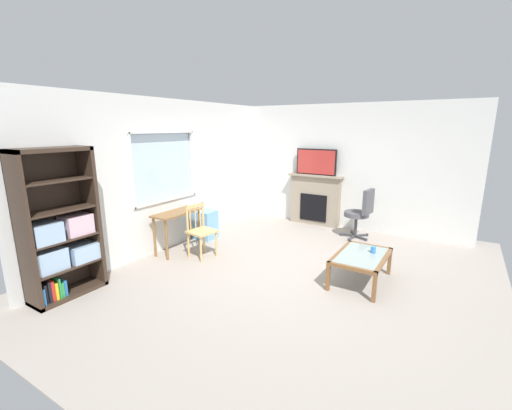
# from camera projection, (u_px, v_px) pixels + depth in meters

# --- Properties ---
(ground) EXTENTS (6.48, 5.78, 0.02)m
(ground) POSITION_uv_depth(u_px,v_px,m) (287.00, 272.00, 5.15)
(ground) COLOR #9E9389
(wall_back_with_window) EXTENTS (5.48, 0.15, 2.65)m
(wall_back_with_window) POSITION_uv_depth(u_px,v_px,m) (171.00, 175.00, 6.09)
(wall_back_with_window) COLOR silver
(wall_back_with_window) RESTS_ON ground
(wall_right) EXTENTS (0.12, 4.98, 2.65)m
(wall_right) POSITION_uv_depth(u_px,v_px,m) (347.00, 167.00, 7.17)
(wall_right) COLOR silver
(wall_right) RESTS_ON ground
(bookshelf) EXTENTS (0.90, 0.38, 1.93)m
(bookshelf) POSITION_uv_depth(u_px,v_px,m) (59.00, 234.00, 4.25)
(bookshelf) COLOR #38281E
(bookshelf) RESTS_ON ground
(desk_under_window) EXTENTS (0.92, 0.38, 0.72)m
(desk_under_window) POSITION_uv_depth(u_px,v_px,m) (177.00, 219.00, 5.87)
(desk_under_window) COLOR brown
(desk_under_window) RESTS_ON ground
(wooden_chair) EXTENTS (0.48, 0.46, 0.90)m
(wooden_chair) POSITION_uv_depth(u_px,v_px,m) (201.00, 230.00, 5.64)
(wooden_chair) COLOR tan
(wooden_chair) RESTS_ON ground
(plastic_drawer_unit) EXTENTS (0.35, 0.40, 0.56)m
(plastic_drawer_unit) POSITION_uv_depth(u_px,v_px,m) (205.00, 224.00, 6.62)
(plastic_drawer_unit) COLOR #72ADDB
(plastic_drawer_unit) RESTS_ON ground
(fireplace) EXTENTS (0.26, 1.22, 1.13)m
(fireplace) POSITION_uv_depth(u_px,v_px,m) (315.00, 200.00, 7.53)
(fireplace) COLOR gray
(fireplace) RESTS_ON ground
(tv) EXTENTS (0.06, 0.91, 0.57)m
(tv) POSITION_uv_depth(u_px,v_px,m) (316.00, 162.00, 7.32)
(tv) COLOR black
(tv) RESTS_ON fireplace
(office_chair) EXTENTS (0.57, 0.58, 1.00)m
(office_chair) POSITION_uv_depth(u_px,v_px,m) (361.00, 211.00, 6.56)
(office_chair) COLOR #4C4C51
(office_chair) RESTS_ON ground
(coffee_table) EXTENTS (1.03, 0.66, 0.41)m
(coffee_table) POSITION_uv_depth(u_px,v_px,m) (361.00, 258.00, 4.73)
(coffee_table) COLOR #8C9E99
(coffee_table) RESTS_ON ground
(sippy_cup) EXTENTS (0.07, 0.07, 0.09)m
(sippy_cup) POSITION_uv_depth(u_px,v_px,m) (373.00, 250.00, 4.78)
(sippy_cup) COLOR #337FD6
(sippy_cup) RESTS_ON coffee_table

